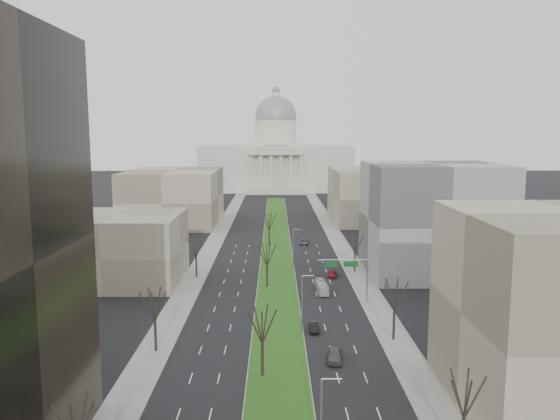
{
  "coord_description": "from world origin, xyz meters",
  "views": [
    {
      "loc": [
        -0.36,
        -25.37,
        30.56
      ],
      "look_at": [
        0.87,
        113.83,
        10.83
      ],
      "focal_mm": 35.0,
      "sensor_mm": 36.0,
      "label": 1
    }
  ],
  "objects": [
    {
      "name": "tree_median_c",
      "position": [
        -2.0,
        120.0,
        7.0
      ],
      "size": [
        5.4,
        5.4,
        9.72
      ],
      "color": "black",
      "rests_on": "ground"
    },
    {
      "name": "ground",
      "position": [
        0.0,
        120.0,
        0.0
      ],
      "size": [
        600.0,
        600.0,
        0.0
      ],
      "primitive_type": "plane",
      "color": "black",
      "rests_on": "ground"
    },
    {
      "name": "sidewalk_right",
      "position": [
        17.5,
        95.0,
        0.07
      ],
      "size": [
        5.0,
        330.0,
        0.15
      ],
      "primitive_type": "cube",
      "color": "gray",
      "rests_on": "ground"
    },
    {
      "name": "sidewalk_left",
      "position": [
        -17.5,
        95.0,
        0.07
      ],
      "size": [
        5.0,
        330.0,
        0.15
      ],
      "primitive_type": "cube",
      "color": "gray",
      "rests_on": "ground"
    },
    {
      "name": "streetlamp_median_c",
      "position": [
        3.76,
        95.0,
        4.81
      ],
      "size": [
        1.9,
        0.2,
        9.16
      ],
      "color": "gray",
      "rests_on": "ground"
    },
    {
      "name": "streetlamp_median_b",
      "position": [
        3.76,
        55.0,
        4.81
      ],
      "size": [
        1.9,
        0.2,
        9.16
      ],
      "color": "gray",
      "rests_on": "ground"
    },
    {
      "name": "tree_right_mid",
      "position": [
        17.2,
        52.0,
        7.16
      ],
      "size": [
        5.52,
        5.52,
        9.94
      ],
      "color": "black",
      "rests_on": "ground"
    },
    {
      "name": "tree_right_near",
      "position": [
        17.2,
        22.0,
        6.69
      ],
      "size": [
        5.16,
        5.16,
        9.29
      ],
      "color": "black",
      "rests_on": "ground"
    },
    {
      "name": "tree_left_mid",
      "position": [
        -17.2,
        48.0,
        7.0
      ],
      "size": [
        5.4,
        5.4,
        9.72
      ],
      "color": "black",
      "rests_on": "ground"
    },
    {
      "name": "tree_left_far",
      "position": [
        -17.2,
        88.0,
        6.84
      ],
      "size": [
        5.28,
        5.28,
        9.5
      ],
      "color": "black",
      "rests_on": "ground"
    },
    {
      "name": "car_grey_near",
      "position": [
        7.68,
        44.72,
        0.83
      ],
      "size": [
        2.65,
        5.09,
        1.65
      ],
      "primitive_type": "imported",
      "rotation": [
        0.0,
        0.0,
        -0.15
      ],
      "color": "#494C51",
      "rests_on": "ground"
    },
    {
      "name": "building_far_left",
      "position": [
        -35.0,
        160.0,
        9.0
      ],
      "size": [
        30.0,
        40.0,
        18.0
      ],
      "primitive_type": "cube",
      "color": "gray",
      "rests_on": "ground"
    },
    {
      "name": "building_beige_left",
      "position": [
        -33.0,
        85.0,
        7.0
      ],
      "size": [
        26.0,
        22.0,
        14.0
      ],
      "primitive_type": "cube",
      "color": "gray",
      "rests_on": "ground"
    },
    {
      "name": "capitol",
      "position": [
        0.0,
        269.59,
        16.31
      ],
      "size": [
        80.0,
        46.0,
        55.0
      ],
      "color": "beige",
      "rests_on": "ground"
    },
    {
      "name": "building_grey_right",
      "position": [
        34.0,
        92.0,
        12.0
      ],
      "size": [
        28.0,
        26.0,
        24.0
      ],
      "primitive_type": "cube",
      "color": "#5B5D60",
      "rests_on": "ground"
    },
    {
      "name": "tree_left_near",
      "position": [
        -17.2,
        18.0,
        6.61
      ],
      "size": [
        5.1,
        5.1,
        9.18
      ],
      "color": "black",
      "rests_on": "ground"
    },
    {
      "name": "mast_arm_signs",
      "position": [
        13.49,
        70.03,
        6.11
      ],
      "size": [
        9.12,
        0.24,
        8.09
      ],
      "color": "gray",
      "rests_on": "ground"
    },
    {
      "name": "box_van",
      "position": [
        8.62,
        76.78,
        1.07
      ],
      "size": [
        2.24,
        7.79,
        2.15
      ],
      "primitive_type": "imported",
      "rotation": [
        0.0,
        0.0,
        0.06
      ],
      "color": "silver",
      "rests_on": "ground"
    },
    {
      "name": "tree_median_a",
      "position": [
        -2.0,
        40.0,
        7.0
      ],
      "size": [
        5.4,
        5.4,
        9.72
      ],
      "color": "black",
      "rests_on": "ground"
    },
    {
      "name": "car_grey_far",
      "position": [
        7.63,
        122.32,
        0.67
      ],
      "size": [
        2.7,
        5.0,
        1.33
      ],
      "primitive_type": "imported",
      "rotation": [
        0.0,
        0.0,
        -0.1
      ],
      "color": "#4F5357",
      "rests_on": "ground"
    },
    {
      "name": "car_red",
      "position": [
        11.83,
        88.16,
        0.65
      ],
      "size": [
        2.5,
        4.73,
        1.31
      ],
      "primitive_type": "imported",
      "rotation": [
        0.0,
        0.0,
        -0.16
      ],
      "color": "maroon",
      "rests_on": "ground"
    },
    {
      "name": "tree_median_b",
      "position": [
        -2.0,
        80.0,
        7.0
      ],
      "size": [
        5.4,
        5.4,
        9.72
      ],
      "color": "black",
      "rests_on": "ground"
    },
    {
      "name": "median",
      "position": [
        0.0,
        118.99,
        0.1
      ],
      "size": [
        8.0,
        222.03,
        0.2
      ],
      "color": "#999993",
      "rests_on": "ground"
    },
    {
      "name": "building_far_right",
      "position": [
        35.0,
        165.0,
        9.0
      ],
      "size": [
        30.0,
        40.0,
        18.0
      ],
      "primitive_type": "cube",
      "color": "gray",
      "rests_on": "ground"
    },
    {
      "name": "tree_right_far",
      "position": [
        17.2,
        92.0,
        6.53
      ],
      "size": [
        5.04,
        5.04,
        9.07
      ],
      "color": "black",
      "rests_on": "ground"
    },
    {
      "name": "car_black",
      "position": [
        5.64,
        55.88,
        0.66
      ],
      "size": [
        1.47,
        4.05,
        1.33
      ],
      "primitive_type": "imported",
      "rotation": [
        0.0,
        0.0,
        -0.02
      ],
      "color": "black",
      "rests_on": "ground"
    }
  ]
}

